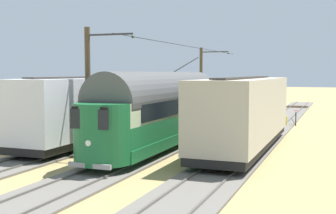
{
  "coord_description": "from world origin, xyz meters",
  "views": [
    {
      "loc": [
        -9.24,
        24.81,
        4.25
      ],
      "look_at": [
        -0.15,
        1.3,
        2.29
      ],
      "focal_mm": 47.35,
      "sensor_mm": 36.0,
      "label": 1
    }
  ],
  "objects_px": {
    "track_end_bumper": "(275,121)",
    "catenary_pole_foreground": "(202,82)",
    "boxcar_far_siding": "(97,107)",
    "catenary_pole_mid_near": "(89,89)",
    "boxcar_adjacent": "(245,111)",
    "switch_stand": "(296,117)",
    "vintage_streetcar": "(162,108)"
  },
  "relations": [
    {
      "from": "boxcar_far_siding",
      "to": "track_end_bumper",
      "type": "bearing_deg",
      "value": -126.49
    },
    {
      "from": "boxcar_far_siding",
      "to": "catenary_pole_foreground",
      "type": "distance_m",
      "value": 15.33
    },
    {
      "from": "catenary_pole_foreground",
      "to": "boxcar_adjacent",
      "type": "bearing_deg",
      "value": 114.79
    },
    {
      "from": "catenary_pole_mid_near",
      "to": "track_end_bumper",
      "type": "height_order",
      "value": "catenary_pole_mid_near"
    },
    {
      "from": "boxcar_adjacent",
      "to": "track_end_bumper",
      "type": "distance_m",
      "value": 12.46
    },
    {
      "from": "catenary_pole_mid_near",
      "to": "catenary_pole_foreground",
      "type": "bearing_deg",
      "value": -90.0
    },
    {
      "from": "boxcar_far_siding",
      "to": "catenary_pole_mid_near",
      "type": "relative_size",
      "value": 2.18
    },
    {
      "from": "catenary_pole_foreground",
      "to": "catenary_pole_mid_near",
      "type": "height_order",
      "value": "same"
    },
    {
      "from": "catenary_pole_foreground",
      "to": "vintage_streetcar",
      "type": "bearing_deg",
      "value": 98.76
    },
    {
      "from": "vintage_streetcar",
      "to": "boxcar_adjacent",
      "type": "bearing_deg",
      "value": -171.57
    },
    {
      "from": "boxcar_adjacent",
      "to": "boxcar_far_siding",
      "type": "height_order",
      "value": "same"
    },
    {
      "from": "track_end_bumper",
      "to": "catenary_pole_foreground",
      "type": "bearing_deg",
      "value": -21.83
    },
    {
      "from": "boxcar_far_siding",
      "to": "switch_stand",
      "type": "xyz_separation_m",
      "value": [
        -10.64,
        -12.8,
        -1.46
      ]
    },
    {
      "from": "vintage_streetcar",
      "to": "catenary_pole_mid_near",
      "type": "height_order",
      "value": "catenary_pole_mid_near"
    },
    {
      "from": "boxcar_adjacent",
      "to": "switch_stand",
      "type": "height_order",
      "value": "boxcar_adjacent"
    },
    {
      "from": "boxcar_far_siding",
      "to": "catenary_pole_foreground",
      "type": "bearing_deg",
      "value": -98.0
    },
    {
      "from": "catenary_pole_mid_near",
      "to": "switch_stand",
      "type": "distance_m",
      "value": 19.33
    },
    {
      "from": "catenary_pole_mid_near",
      "to": "switch_stand",
      "type": "bearing_deg",
      "value": -116.41
    },
    {
      "from": "boxcar_far_siding",
      "to": "catenary_pole_mid_near",
      "type": "distance_m",
      "value": 5.0
    },
    {
      "from": "boxcar_adjacent",
      "to": "catenary_pole_mid_near",
      "type": "height_order",
      "value": "catenary_pole_mid_near"
    },
    {
      "from": "boxcar_far_siding",
      "to": "catenary_pole_mid_near",
      "type": "height_order",
      "value": "catenary_pole_mid_near"
    },
    {
      "from": "vintage_streetcar",
      "to": "switch_stand",
      "type": "relative_size",
      "value": 12.7
    },
    {
      "from": "track_end_bumper",
      "to": "catenary_pole_mid_near",
      "type": "bearing_deg",
      "value": 67.25
    },
    {
      "from": "vintage_streetcar",
      "to": "track_end_bumper",
      "type": "distance_m",
      "value": 13.91
    },
    {
      "from": "vintage_streetcar",
      "to": "catenary_pole_mid_near",
      "type": "distance_m",
      "value": 4.55
    },
    {
      "from": "boxcar_adjacent",
      "to": "catenary_pole_mid_near",
      "type": "relative_size",
      "value": 2.01
    },
    {
      "from": "catenary_pole_mid_near",
      "to": "switch_stand",
      "type": "relative_size",
      "value": 5.27
    },
    {
      "from": "boxcar_adjacent",
      "to": "switch_stand",
      "type": "relative_size",
      "value": 10.59
    },
    {
      "from": "catenary_pole_foreground",
      "to": "track_end_bumper",
      "type": "relative_size",
      "value": 3.62
    },
    {
      "from": "track_end_bumper",
      "to": "switch_stand",
      "type": "bearing_deg",
      "value": -162.9
    },
    {
      "from": "catenary_pole_foreground",
      "to": "switch_stand",
      "type": "bearing_deg",
      "value": 164.68
    },
    {
      "from": "boxcar_adjacent",
      "to": "switch_stand",
      "type": "bearing_deg",
      "value": -96.79
    }
  ]
}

